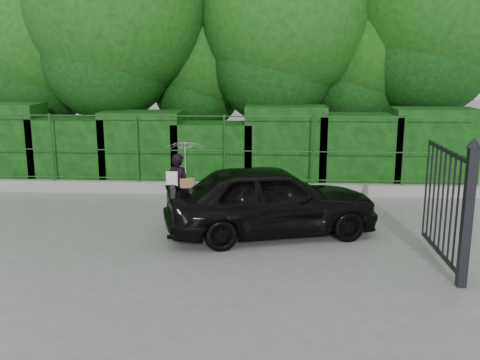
{
  "coord_description": "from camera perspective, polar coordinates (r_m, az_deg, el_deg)",
  "views": [
    {
      "loc": [
        1.6,
        -9.18,
        3.47
      ],
      "look_at": [
        0.99,
        1.3,
        1.1
      ],
      "focal_mm": 40.0,
      "sensor_mm": 36.0,
      "label": 1
    }
  ],
  "objects": [
    {
      "name": "gate",
      "position": [
        9.26,
        22.13,
        -2.51
      ],
      "size": [
        0.22,
        2.33,
        2.36
      ],
      "color": "black",
      "rests_on": "ground"
    },
    {
      "name": "trees",
      "position": [
        16.97,
        1.84,
        16.59
      ],
      "size": [
        17.1,
        6.15,
        8.08
      ],
      "color": "black",
      "rests_on": "ground"
    },
    {
      "name": "hedge",
      "position": [
        14.97,
        -2.74,
        3.36
      ],
      "size": [
        14.2,
        1.2,
        2.27
      ],
      "color": "black",
      "rests_on": "ground"
    },
    {
      "name": "ground",
      "position": [
        9.95,
        -6.2,
        -7.78
      ],
      "size": [
        80.0,
        80.0,
        0.0
      ],
      "primitive_type": "plane",
      "color": "gray"
    },
    {
      "name": "woman",
      "position": [
        11.76,
        -6.12,
        1.27
      ],
      "size": [
        0.89,
        0.86,
        1.75
      ],
      "color": "black",
      "rests_on": "ground"
    },
    {
      "name": "kerb",
      "position": [
        14.17,
        -3.26,
        -0.85
      ],
      "size": [
        14.0,
        0.25,
        0.3
      ],
      "primitive_type": "cube",
      "color": "#9E9E99",
      "rests_on": "ground"
    },
    {
      "name": "fence",
      "position": [
        13.94,
        -2.41,
        3.33
      ],
      "size": [
        14.13,
        0.06,
        1.8
      ],
      "color": "#1A4C17",
      "rests_on": "kerb"
    },
    {
      "name": "car",
      "position": [
        10.75,
        3.29,
        -2.1
      ],
      "size": [
        4.55,
        2.78,
        1.45
      ],
      "primitive_type": "imported",
      "rotation": [
        0.0,
        0.0,
        1.84
      ],
      "color": "black",
      "rests_on": "ground"
    }
  ]
}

